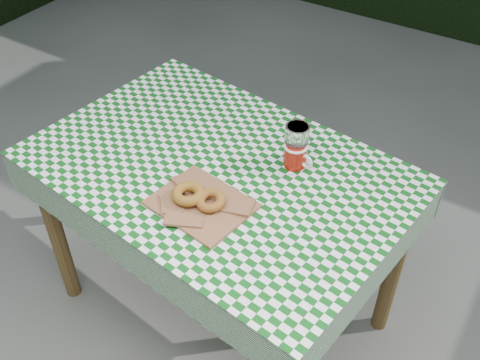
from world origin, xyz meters
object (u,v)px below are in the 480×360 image
object	(u,v)px
coffee_mug	(295,155)
drinking_glass	(296,144)
paper_bag	(202,204)
table	(220,246)

from	to	relation	value
coffee_mug	drinking_glass	bearing A→B (deg)	123.56
paper_bag	coffee_mug	bearing A→B (deg)	65.35
paper_bag	drinking_glass	distance (m)	0.37
table	coffee_mug	world-z (taller)	coffee_mug
coffee_mug	paper_bag	bearing A→B (deg)	-103.72
table	drinking_glass	distance (m)	0.52
drinking_glass	paper_bag	bearing A→B (deg)	-112.36
coffee_mug	drinking_glass	size ratio (longest dim) A/B	1.01
paper_bag	coffee_mug	world-z (taller)	coffee_mug
table	drinking_glass	world-z (taller)	drinking_glass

